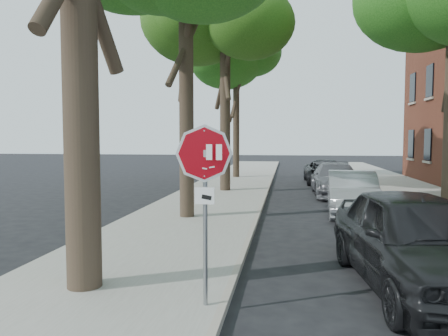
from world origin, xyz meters
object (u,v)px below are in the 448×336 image
object	(u,v)px
tree_mid_b	(225,19)
car_c	(336,179)
stop_sign	(205,180)
car_b	(352,193)
car_a	(416,240)
car_d	(326,172)
tree_far	(236,63)

from	to	relation	value
tree_mid_b	car_c	bearing A→B (deg)	-5.20
stop_sign	car_b	size ratio (longest dim) A/B	0.60
tree_mid_b	car_c	world-z (taller)	tree_mid_b
stop_sign	car_c	size ratio (longest dim) A/B	0.53
car_a	car_b	size ratio (longest dim) A/B	1.13
car_d	tree_mid_b	bearing A→B (deg)	-137.67
car_a	car_d	distance (m)	17.33
tree_far	car_c	bearing A→B (deg)	-54.44
car_d	tree_far	bearing A→B (deg)	155.99
tree_far	car_c	distance (m)	11.22
tree_far	car_c	world-z (taller)	tree_far
tree_far	car_d	world-z (taller)	tree_far
tree_mid_b	car_d	distance (m)	10.06
tree_mid_b	car_b	bearing A→B (deg)	-47.10
car_c	car_b	bearing A→B (deg)	-90.40
stop_sign	car_a	size ratio (longest dim) A/B	0.53
car_c	car_d	size ratio (longest dim) A/B	1.03
car_d	car_c	bearing A→B (deg)	-90.80
car_d	stop_sign	bearing A→B (deg)	-100.73
stop_sign	tree_far	world-z (taller)	tree_far
tree_far	car_d	bearing A→B (deg)	-23.21
tree_far	car_b	world-z (taller)	tree_far
stop_sign	car_c	bearing A→B (deg)	76.45
stop_sign	car_a	distance (m)	3.80
car_b	tree_far	bearing A→B (deg)	117.14
tree_mid_b	car_d	world-z (taller)	tree_mid_b
car_a	tree_mid_b	bearing A→B (deg)	105.79
tree_far	car_a	xyz separation A→B (m)	(5.32, -19.61, -6.37)
tree_mid_b	tree_far	world-z (taller)	tree_mid_b
stop_sign	car_c	xyz separation A→B (m)	(3.30, 13.69, -1.23)
tree_far	car_c	xyz separation A→B (m)	(5.32, -7.45, -6.50)
car_a	car_c	xyz separation A→B (m)	(0.00, 12.17, -0.12)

